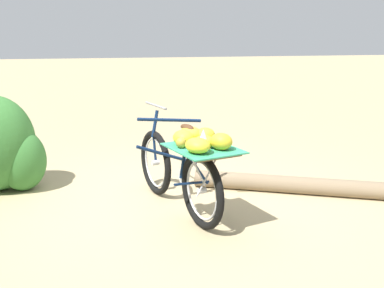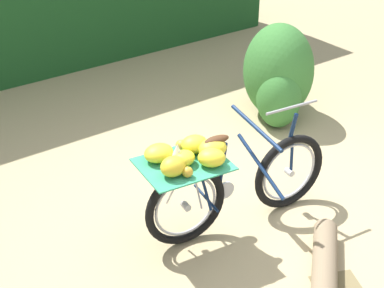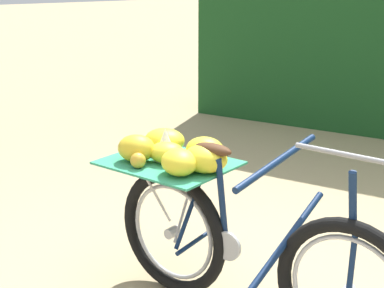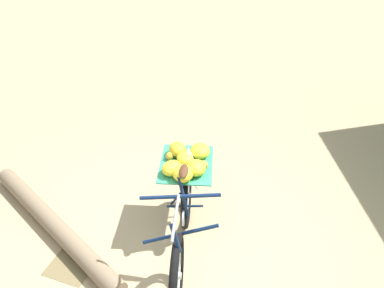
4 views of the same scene
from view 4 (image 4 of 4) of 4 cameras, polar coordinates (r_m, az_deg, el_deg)
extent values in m
plane|color=tan|center=(4.08, 0.41, -17.42)|extent=(60.00, 60.00, 0.00)
torus|color=black|center=(3.55, -2.25, -18.70)|extent=(0.27, 0.72, 0.73)
torus|color=#B7B7BC|center=(3.55, -2.25, -18.70)|extent=(0.18, 0.55, 0.57)
cylinder|color=#B7B7BC|center=(3.55, -2.25, -18.70)|extent=(0.09, 0.08, 0.06)
torus|color=black|center=(4.27, -0.82, -7.52)|extent=(0.27, 0.72, 0.73)
torus|color=#B7B7BC|center=(4.27, -0.82, -7.52)|extent=(0.18, 0.55, 0.57)
cylinder|color=#B7B7BC|center=(4.27, -0.82, -7.52)|extent=(0.09, 0.08, 0.06)
cylinder|color=#0F2347|center=(3.63, -1.78, -13.06)|extent=(0.68, 0.23, 0.30)
cylinder|color=#0F2347|center=(3.41, -1.78, -7.69)|extent=(0.70, 0.23, 0.11)
cylinder|color=#0F2347|center=(3.83, -1.26, -7.78)|extent=(0.12, 0.06, 0.49)
cylinder|color=#0F2347|center=(4.12, -1.04, -9.10)|extent=(0.37, 0.13, 0.05)
cylinder|color=#0F2347|center=(4.01, -1.02, -6.47)|extent=(0.31, 0.11, 0.47)
cylinder|color=#0F2347|center=(3.42, -2.32, -17.29)|extent=(0.05, 0.04, 0.30)
cylinder|color=#0F2347|center=(3.21, -2.41, -13.66)|extent=(0.10, 0.06, 0.30)
cylinder|color=gray|center=(3.08, -2.44, -10.63)|extent=(0.17, 0.51, 0.02)
ellipsoid|color=#4C2D19|center=(3.71, -1.23, -4.00)|extent=(0.15, 0.24, 0.06)
cylinder|color=#B7B7BC|center=(3.97, -1.27, -10.79)|extent=(0.06, 0.16, 0.16)
cylinder|color=#B7B7BC|center=(4.07, -0.95, -6.38)|extent=(0.20, 0.07, 0.39)
cylinder|color=#B7B7BC|center=(4.23, -0.72, -4.56)|extent=(0.24, 0.08, 0.39)
cube|color=brown|center=(4.04, -0.84, -3.13)|extent=(0.59, 0.70, 0.02)
cube|color=#33936B|center=(4.03, -0.84, -2.93)|extent=(0.71, 0.80, 0.01)
ellipsoid|color=yellow|center=(3.99, -1.05, -2.16)|extent=(0.25, 0.26, 0.11)
ellipsoid|color=gold|center=(4.10, -2.14, -0.78)|extent=(0.27, 0.27, 0.15)
ellipsoid|color=yellow|center=(4.09, 1.20, -0.98)|extent=(0.29, 0.30, 0.13)
ellipsoid|color=yellow|center=(3.78, -1.35, -4.28)|extent=(0.29, 0.30, 0.14)
ellipsoid|color=yellow|center=(3.84, 0.64, -3.51)|extent=(0.25, 0.27, 0.14)
ellipsoid|color=yellow|center=(3.85, -2.97, -3.54)|extent=(0.24, 0.26, 0.14)
sphere|color=#B29333|center=(3.92, 1.68, -3.09)|extent=(0.10, 0.10, 0.10)
sphere|color=gold|center=(4.06, -3.31, -1.78)|extent=(0.08, 0.08, 0.08)
cone|color=white|center=(4.00, -0.52, -1.50)|extent=(0.17, 0.17, 0.18)
cylinder|color=#7F6B51|center=(4.58, -19.65, -10.98)|extent=(2.27, 1.20, 0.20)
cube|color=olive|center=(4.24, -17.38, -16.79)|extent=(0.44, 0.36, 0.01)
camera|label=1|loc=(6.96, 18.95, 20.36)|focal=41.92mm
camera|label=2|loc=(6.22, -37.11, 28.06)|focal=54.42mm
camera|label=3|loc=(3.19, -52.22, -6.52)|focal=54.84mm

